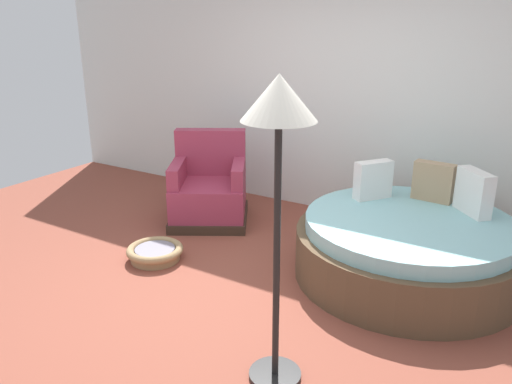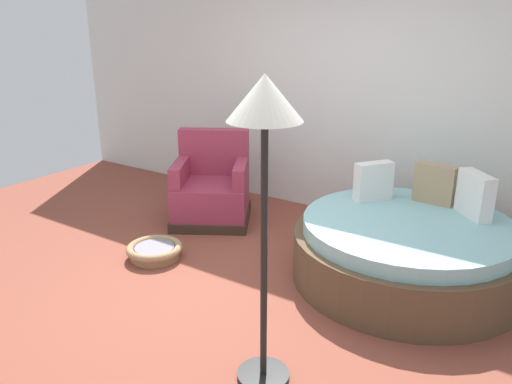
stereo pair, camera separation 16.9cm
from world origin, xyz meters
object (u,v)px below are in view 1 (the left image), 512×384
at_px(pet_basket, 155,252).
at_px(floor_lamp, 279,130).
at_px(round_daybed, 407,247).
at_px(red_armchair, 209,190).

relative_size(pet_basket, floor_lamp, 0.28).
bearing_deg(round_daybed, red_armchair, 175.45).
bearing_deg(red_armchair, floor_lamp, -45.07).
bearing_deg(pet_basket, round_daybed, 23.48).
distance_m(pet_basket, floor_lamp, 2.39).
height_order(round_daybed, red_armchair, red_armchair).
relative_size(red_armchair, pet_basket, 2.14).
distance_m(red_armchair, pet_basket, 1.09).
bearing_deg(round_daybed, floor_lamp, -100.41).
relative_size(red_armchair, floor_lamp, 0.60).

